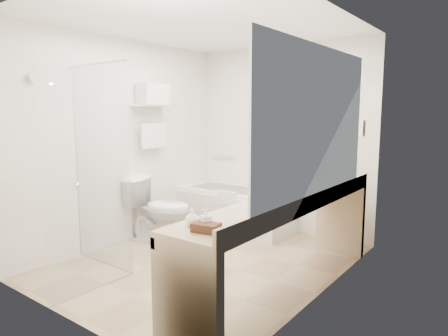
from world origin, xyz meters
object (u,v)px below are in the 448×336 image
Objects in this scene: bathtub at (236,209)px; vanity_counter at (286,223)px; water_bottle_left at (330,173)px; amenity_basket at (206,227)px; toilet at (160,209)px.

vanity_counter is at bearing -42.35° from bathtub.
bathtub is 1.57m from water_bottle_left.
vanity_counter reaches higher than bathtub.
vanity_counter is 1.17m from amenity_basket.
toilet is at bearing 169.51° from vanity_counter.
bathtub is 1.95× the size of toilet.
bathtub is 2.09m from vanity_counter.
toilet is (-1.97, 0.37, -0.24)m from vanity_counter.
water_bottle_left reaches higher than bathtub.
toilet is (-0.45, -1.02, 0.13)m from bathtub.
vanity_counter is 14.53× the size of water_bottle_left.
water_bottle_left is at bearing 95.07° from vanity_counter.
bathtub is 0.59× the size of vanity_counter.
amenity_basket is (1.55, -2.53, 0.60)m from bathtub.
amenity_basket is at bearing -146.33° from toilet.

